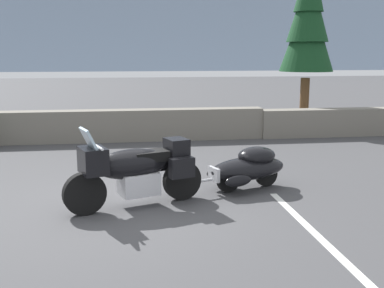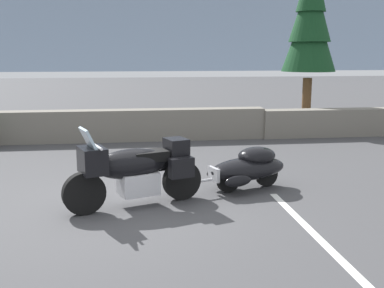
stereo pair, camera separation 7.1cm
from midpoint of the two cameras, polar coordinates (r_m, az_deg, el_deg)
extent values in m
plane|color=#424244|center=(7.70, -9.03, -7.49)|extent=(80.00, 80.00, 0.00)
cube|color=slate|center=(13.21, -8.76, 2.25)|extent=(8.00, 0.53, 0.87)
cube|color=#7F93AD|center=(103.18, -8.45, 14.04)|extent=(240.00, 80.00, 16.00)
cylinder|color=black|center=(7.32, -13.22, -5.91)|extent=(0.67, 0.35, 0.66)
cylinder|color=black|center=(7.86, -1.47, -4.44)|extent=(0.67, 0.35, 0.66)
cube|color=silver|center=(7.56, -6.78, -4.77)|extent=(0.71, 0.61, 0.36)
ellipsoid|color=black|center=(7.44, -7.56, -2.41)|extent=(1.28, 0.81, 0.48)
cube|color=black|center=(7.23, -12.24, -1.99)|extent=(0.51, 0.61, 0.40)
cube|color=#9EB7C6|center=(7.15, -12.74, 0.55)|extent=(0.32, 0.48, 0.34)
cube|color=black|center=(7.52, -5.43, -1.43)|extent=(0.65, 0.53, 0.16)
cube|color=black|center=(7.69, -2.17, -0.36)|extent=(0.43, 0.48, 0.28)
cube|color=black|center=(7.46, -1.51, -2.91)|extent=(0.43, 0.28, 0.32)
cube|color=black|center=(7.99, -3.40, -1.98)|extent=(0.43, 0.28, 0.32)
cylinder|color=silver|center=(7.20, -11.93, -0.16)|extent=(0.27, 0.67, 0.04)
cylinder|color=silver|center=(7.27, -12.92, -3.98)|extent=(0.26, 0.15, 0.54)
cylinder|color=black|center=(8.32, 4.21, -4.38)|extent=(0.45, 0.24, 0.44)
cylinder|color=black|center=(8.77, 8.82, -3.68)|extent=(0.45, 0.24, 0.44)
ellipsoid|color=black|center=(8.50, 6.60, -2.98)|extent=(1.64, 1.14, 0.40)
ellipsoid|color=black|center=(8.55, 7.64, -1.41)|extent=(0.86, 0.77, 0.32)
cube|color=silver|center=(8.14, 2.44, -3.70)|extent=(0.16, 0.32, 0.24)
ellipsoid|color=black|center=(8.04, 5.42, -4.50)|extent=(0.54, 0.30, 0.20)
ellipsoid|color=black|center=(8.57, 3.10, -3.49)|extent=(0.54, 0.30, 0.20)
cylinder|color=silver|center=(7.98, 0.00, -4.65)|extent=(0.68, 0.28, 0.05)
cylinder|color=brown|center=(15.86, 13.38, 4.91)|extent=(0.29, 0.29, 1.62)
cone|color=#143D1E|center=(15.79, 13.76, 13.26)|extent=(1.72, 1.72, 2.57)
cone|color=#143D1E|center=(15.84, 13.90, 16.05)|extent=(1.33, 1.33, 2.25)
cube|color=silver|center=(6.76, 14.29, -10.33)|extent=(0.12, 3.60, 0.01)
camera|label=1|loc=(0.04, -90.25, -0.05)|focal=43.80mm
camera|label=2|loc=(0.04, 89.75, 0.05)|focal=43.80mm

